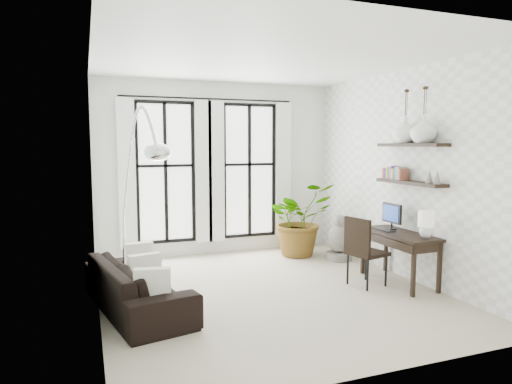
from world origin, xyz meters
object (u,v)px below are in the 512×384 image
plant (299,219)px  arc_lamp (140,157)px  sofa (137,286)px  desk (401,236)px  desk_chair (363,247)px  buddha (339,241)px

plant → arc_lamp: (-3.03, -1.56, 1.22)m
sofa → desk: (3.75, -0.29, 0.41)m
desk_chair → buddha: desk_chair is taller
sofa → desk: desk is taller
plant → desk_chair: size_ratio=1.34×
sofa → plant: plant is taller
sofa → buddha: buddha is taller
desk_chair → buddha: bearing=58.6°
sofa → buddha: (3.64, 1.26, 0.04)m
desk → desk_chair: desk is taller
sofa → plant: 3.66m
arc_lamp → buddha: 3.98m
arc_lamp → desk_chair: bearing=-8.8°
sofa → plant: size_ratio=1.55×
sofa → buddha: bearing=-82.6°
desk → arc_lamp: (-3.64, 0.58, 1.18)m
desk → plant: bearing=105.9°
sofa → plant: (3.14, 1.85, 0.37)m
buddha → desk: bearing=-86.0°
sofa → desk: bearing=-106.1°
plant → desk_chair: bearing=-89.2°
desk → desk_chair: bearing=169.4°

